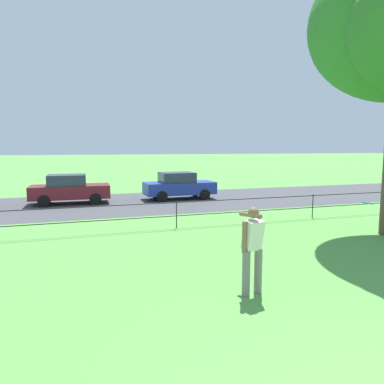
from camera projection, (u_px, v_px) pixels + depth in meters
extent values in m
cube|color=#424247|center=(144.00, 202.00, 19.23)|extent=(80.00, 7.99, 0.01)
cylinder|color=black|center=(176.00, 215.00, 13.00)|extent=(0.04, 0.04, 1.00)
cylinder|color=black|center=(313.00, 206.00, 14.84)|extent=(0.04, 0.04, 1.00)
cylinder|color=black|center=(177.00, 216.00, 13.01)|extent=(35.62, 0.03, 0.03)
cylinder|color=black|center=(176.00, 202.00, 12.95)|extent=(35.62, 0.03, 0.03)
cylinder|color=slate|center=(246.00, 274.00, 7.02)|extent=(0.16, 0.16, 0.92)
cylinder|color=slate|center=(258.00, 271.00, 7.19)|extent=(0.16, 0.16, 0.92)
cube|color=silver|center=(253.00, 235.00, 7.01)|extent=(0.43, 0.40, 0.63)
sphere|color=brown|center=(253.00, 213.00, 6.95)|extent=(0.22, 0.22, 0.22)
cylinder|color=brown|center=(250.00, 215.00, 7.33)|extent=(0.24, 0.63, 0.13)
cylinder|color=brown|center=(244.00, 237.00, 6.89)|extent=(0.09, 0.09, 0.62)
cylinder|color=#2DB2C6|center=(367.00, 203.00, 8.95)|extent=(0.28, 0.27, 0.06)
cube|color=maroon|center=(70.00, 192.00, 18.65)|extent=(4.04, 1.80, 0.68)
cube|color=#2D3847|center=(67.00, 180.00, 18.53)|extent=(1.94, 1.57, 0.56)
cylinder|color=black|center=(95.00, 195.00, 19.82)|extent=(0.60, 0.21, 0.60)
cylinder|color=black|center=(95.00, 199.00, 18.28)|extent=(0.60, 0.21, 0.60)
cylinder|color=black|center=(47.00, 197.00, 19.11)|extent=(0.60, 0.21, 0.60)
cylinder|color=black|center=(44.00, 201.00, 17.57)|extent=(0.60, 0.21, 0.60)
cube|color=#233899|center=(179.00, 188.00, 20.33)|extent=(4.02, 1.76, 0.68)
cube|color=#2D3847|center=(177.00, 177.00, 20.20)|extent=(1.92, 1.55, 0.56)
cylinder|color=black|center=(195.00, 191.00, 21.53)|extent=(0.60, 0.21, 0.60)
cylinder|color=black|center=(205.00, 195.00, 20.01)|extent=(0.60, 0.21, 0.60)
cylinder|color=black|center=(155.00, 193.00, 20.73)|extent=(0.60, 0.21, 0.60)
cylinder|color=black|center=(162.00, 197.00, 19.21)|extent=(0.60, 0.21, 0.60)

